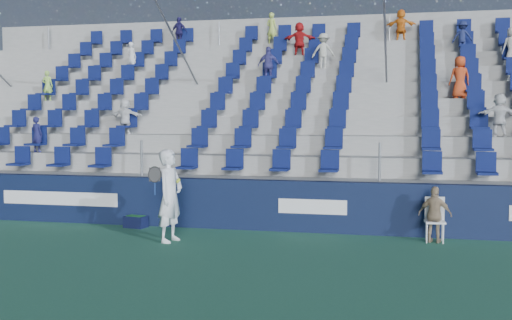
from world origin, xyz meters
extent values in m
plane|color=#2D694D|center=(0.00, 0.00, 0.00)|extent=(70.00, 70.00, 0.00)
cube|color=#0F1837|center=(0.00, 3.15, 0.60)|extent=(24.00, 0.30, 1.20)
cube|color=white|center=(-5.00, 2.99, 0.62)|extent=(3.20, 0.02, 0.34)
cube|color=white|center=(1.50, 2.99, 0.62)|extent=(1.60, 0.02, 0.34)
cube|color=#A2A29D|center=(0.00, 3.72, 0.60)|extent=(24.00, 0.85, 1.20)
cube|color=#A2A29D|center=(0.00, 4.57, 0.85)|extent=(24.00, 0.85, 1.70)
cube|color=#A2A29D|center=(0.00, 5.42, 1.10)|extent=(24.00, 0.85, 2.20)
cube|color=#A2A29D|center=(0.00, 6.28, 1.35)|extent=(24.00, 0.85, 2.70)
cube|color=#A2A29D|center=(0.00, 7.12, 1.60)|extent=(24.00, 0.85, 3.20)
cube|color=#A2A29D|center=(0.00, 7.97, 1.85)|extent=(24.00, 0.85, 3.70)
cube|color=#A2A29D|center=(0.00, 8.82, 2.10)|extent=(24.00, 0.85, 4.20)
cube|color=#A2A29D|center=(0.00, 9.68, 2.35)|extent=(24.00, 0.85, 4.70)
cube|color=#A2A29D|center=(0.00, 10.52, 2.60)|extent=(24.00, 0.85, 5.20)
cube|color=#A2A29D|center=(0.00, 11.20, 3.10)|extent=(24.00, 0.50, 6.20)
cube|color=#0C164C|center=(0.00, 3.72, 1.55)|extent=(16.05, 0.50, 0.70)
cube|color=#0C164C|center=(0.00, 4.57, 2.05)|extent=(16.05, 0.50, 0.70)
cube|color=#0C164C|center=(0.00, 5.42, 2.55)|extent=(16.05, 0.50, 0.70)
cube|color=#0C164C|center=(0.00, 6.28, 3.05)|extent=(16.05, 0.50, 0.70)
cube|color=#0C164C|center=(0.00, 7.12, 3.55)|extent=(16.05, 0.50, 0.70)
cube|color=#0C164C|center=(0.00, 7.97, 4.05)|extent=(16.05, 0.50, 0.70)
cube|color=#0C164C|center=(0.00, 8.82, 4.55)|extent=(16.05, 0.50, 0.70)
cube|color=#0C164C|center=(0.00, 9.68, 5.05)|extent=(16.05, 0.50, 0.70)
cube|color=#0C164C|center=(0.00, 10.52, 5.55)|extent=(16.05, 0.50, 0.70)
cylinder|color=gray|center=(-3.00, 7.12, 4.35)|extent=(0.06, 7.68, 4.55)
cylinder|color=gray|center=(3.00, 7.12, 4.35)|extent=(0.06, 7.68, 4.55)
imported|color=#AECB51|center=(-1.03, 10.47, 5.76)|extent=(0.47, 0.38, 1.11)
imported|color=#BC3C19|center=(5.03, 7.08, 3.79)|extent=(0.66, 0.53, 1.18)
imported|color=#9AD254|center=(-7.73, 7.08, 3.69)|extent=(0.38, 0.27, 0.98)
imported|color=#191B4D|center=(-6.56, 4.52, 2.20)|extent=(0.41, 0.32, 1.00)
imported|color=silver|center=(-5.55, 8.77, 4.71)|extent=(0.43, 0.34, 1.03)
imported|color=red|center=(0.09, 9.62, 5.26)|extent=(1.06, 0.38, 1.12)
imported|color=white|center=(-4.25, 5.38, 2.71)|extent=(0.95, 0.31, 1.02)
imported|color=beige|center=(1.00, 8.77, 4.76)|extent=(0.73, 0.42, 1.13)
imported|color=navy|center=(5.28, 9.62, 5.19)|extent=(0.70, 0.50, 0.99)
imported|color=#201B52|center=(-4.44, 10.47, 5.74)|extent=(0.67, 0.40, 1.08)
imported|color=orange|center=(3.38, 10.47, 5.73)|extent=(0.99, 0.34, 1.06)
imported|color=beige|center=(6.63, 8.77, 4.78)|extent=(0.65, 0.51, 1.16)
imported|color=silver|center=(5.86, 5.38, 2.75)|extent=(1.07, 0.61, 1.10)
imported|color=#43418F|center=(-0.59, 7.92, 4.28)|extent=(0.70, 0.33, 1.17)
imported|color=white|center=(-1.36, 1.29, 1.00)|extent=(0.61, 0.81, 2.01)
cylinder|color=navy|center=(-1.61, 1.04, 1.18)|extent=(0.03, 0.03, 0.28)
torus|color=black|center=(-1.61, 1.04, 1.48)|extent=(0.30, 0.17, 0.28)
plane|color=#262626|center=(-1.61, 1.04, 1.48)|extent=(0.30, 0.16, 0.29)
sphere|color=#C7DA32|center=(-1.11, 1.09, 1.34)|extent=(0.07, 0.07, 0.07)
sphere|color=#C7DA32|center=(-1.11, 1.15, 1.37)|extent=(0.07, 0.07, 0.07)
cube|color=white|center=(4.23, 2.55, 0.44)|extent=(0.46, 0.46, 0.04)
cube|color=white|center=(4.23, 2.75, 0.70)|extent=(0.42, 0.08, 0.52)
cylinder|color=white|center=(4.06, 2.38, 0.21)|extent=(0.03, 0.03, 0.42)
cylinder|color=white|center=(4.40, 2.38, 0.21)|extent=(0.03, 0.03, 0.42)
cylinder|color=white|center=(4.06, 2.72, 0.21)|extent=(0.03, 0.03, 0.42)
cylinder|color=white|center=(4.40, 2.72, 0.21)|extent=(0.03, 0.03, 0.42)
imported|color=tan|center=(4.23, 2.50, 0.61)|extent=(0.76, 0.45, 1.21)
cube|color=#0E1233|center=(-2.81, 2.75, 0.14)|extent=(0.58, 0.43, 0.28)
cube|color=#1E662D|center=(-2.81, 2.75, 0.21)|extent=(0.46, 0.32, 0.17)
camera|label=1|loc=(3.58, -11.68, 2.74)|focal=45.00mm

